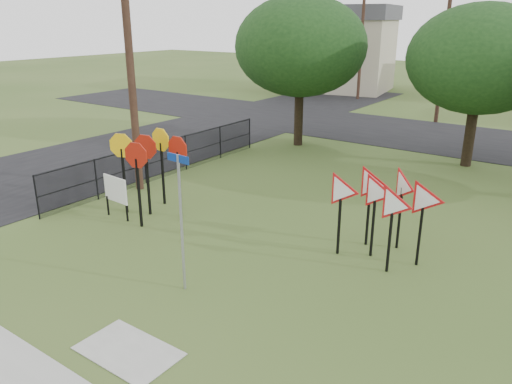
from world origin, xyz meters
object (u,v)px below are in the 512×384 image
(yield_sign_cluster, at_px, (384,196))
(stop_sign_cluster, at_px, (149,156))
(info_board, at_px, (116,191))
(street_name_sign, at_px, (181,216))

(yield_sign_cluster, bearing_deg, stop_sign_cluster, -168.92)
(yield_sign_cluster, height_order, info_board, yield_sign_cluster)
(street_name_sign, height_order, yield_sign_cluster, street_name_sign)
(yield_sign_cluster, distance_m, info_board, 8.34)
(stop_sign_cluster, relative_size, info_board, 1.93)
(stop_sign_cluster, relative_size, yield_sign_cluster, 0.89)
(street_name_sign, xyz_separation_m, yield_sign_cluster, (3.10, 4.35, -0.15))
(stop_sign_cluster, xyz_separation_m, info_board, (-0.70, -0.88, -1.05))
(street_name_sign, distance_m, stop_sign_cluster, 5.10)
(street_name_sign, xyz_separation_m, stop_sign_cluster, (-4.17, 2.93, 0.10))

